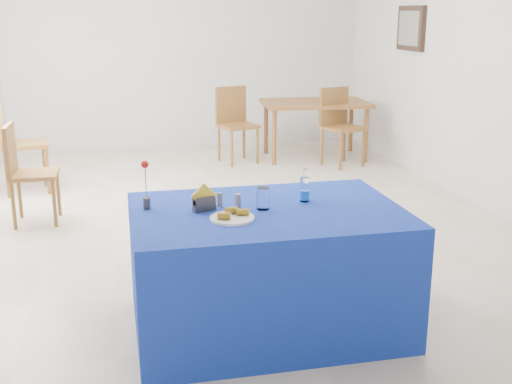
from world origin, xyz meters
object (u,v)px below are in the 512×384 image
(chair_win_a, at_px, (24,167))
(chair_win_b, at_px, (14,137))
(chair_bg_right, at_px, (339,121))
(blue_table, at_px, (267,269))
(chair_bg_left, at_px, (235,119))
(plate, at_px, (232,218))
(oak_table, at_px, (315,107))
(water_bottle, at_px, (305,190))

(chair_win_a, xyz_separation_m, chair_win_b, (-0.22, 1.12, 0.07))
(chair_bg_right, bearing_deg, chair_win_b, 167.53)
(blue_table, distance_m, chair_bg_left, 4.61)
(plate, bearing_deg, oak_table, 67.02)
(chair_bg_left, relative_size, chair_win_b, 0.92)
(plate, height_order, chair_win_a, chair_win_a)
(plate, xyz_separation_m, water_bottle, (0.50, 0.26, 0.06))
(chair_bg_left, bearing_deg, chair_win_a, -154.66)
(oak_table, distance_m, chair_win_b, 3.77)
(water_bottle, distance_m, oak_table, 4.66)
(chair_bg_left, bearing_deg, chair_bg_right, -37.22)
(blue_table, relative_size, chair_win_a, 1.73)
(blue_table, bearing_deg, chair_win_b, 118.00)
(plate, height_order, blue_table, plate)
(blue_table, xyz_separation_m, water_bottle, (0.26, 0.11, 0.45))
(plate, height_order, oak_table, plate)
(blue_table, xyz_separation_m, chair_win_b, (-1.90, 3.58, 0.23))
(water_bottle, height_order, chair_win_a, water_bottle)
(blue_table, height_order, oak_table, blue_table)
(oak_table, distance_m, chair_bg_left, 1.08)
(water_bottle, bearing_deg, chair_win_a, 129.64)
(oak_table, distance_m, chair_win_a, 4.00)
(chair_win_a, bearing_deg, plate, -149.50)
(chair_bg_left, xyz_separation_m, chair_win_b, (-2.57, -0.98, 0.05))
(plate, height_order, chair_bg_right, chair_bg_right)
(plate, xyz_separation_m, chair_win_a, (-1.44, 2.61, -0.23))
(oak_table, relative_size, chair_bg_left, 1.49)
(blue_table, relative_size, oak_table, 1.12)
(plate, distance_m, chair_win_b, 4.09)
(chair_bg_left, height_order, chair_win_a, chair_bg_left)
(chair_win_b, bearing_deg, plate, -165.07)
(chair_bg_left, relative_size, chair_win_a, 1.05)
(oak_table, bearing_deg, chair_bg_left, 178.44)
(chair_bg_right, distance_m, chair_win_a, 3.95)
(water_bottle, xyz_separation_m, chair_win_a, (-1.94, 2.35, -0.30))
(oak_table, xyz_separation_m, chair_bg_right, (0.18, -0.45, -0.11))
(water_bottle, relative_size, chair_bg_right, 0.22)
(chair_win_a, bearing_deg, water_bottle, -138.79)
(water_bottle, relative_size, chair_win_a, 0.23)
(blue_table, relative_size, water_bottle, 7.44)
(chair_win_b, bearing_deg, blue_table, -161.12)
(plate, bearing_deg, water_bottle, 27.34)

